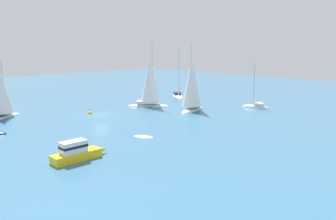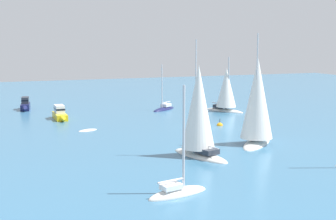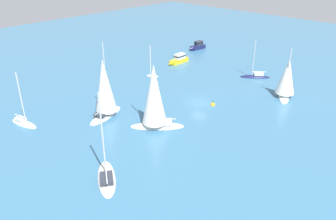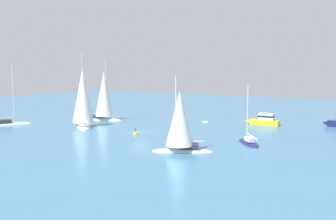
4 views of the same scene
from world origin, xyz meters
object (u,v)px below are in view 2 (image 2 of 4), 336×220
Objects in this scene: skiff at (88,130)px; sailboat_1 at (178,192)px; channel_buoy at (220,126)px; motor_cruiser at (60,114)px; cabin_cruiser at (25,105)px; yacht at (226,91)px; sailboat at (164,109)px; sailboat_2 at (199,115)px; ketch at (257,105)px.

skiff is 0.33× the size of sailboat_1.
channel_buoy reaches higher than skiff.
cabin_cruiser reaches higher than motor_cruiser.
motor_cruiser is at bearing -121.01° from yacht.
sailboat is 22.65m from cabin_cruiser.
channel_buoy is at bearing 57.33° from sailboat.
skiff is at bearing 6.42° from sailboat_2.
channel_buoy is (-24.31, 16.04, -0.19)m from sailboat_1.
sailboat_1 is 12.59m from sailboat_2.
ketch is 19.64m from sailboat_1.
sailboat_2 is at bearing -60.37° from yacht.
sailboat_1 reaches higher than channel_buoy.
cabin_cruiser is at bearing 1.91° from sailboat_2.
sailboat_2 is 17.62m from channel_buoy.
sailboat_2 is 1.97× the size of motor_cruiser.
sailboat_2 is 2.24× the size of cabin_cruiser.
yacht is at bearing -50.18° from sailboat_2.
cabin_cruiser is (-21.43, -5.85, 0.82)m from skiff.
sailboat_1 is 0.73× the size of sailboat_2.
sailboat_1 is 49.10m from cabin_cruiser.
ketch reaches higher than yacht.
yacht is 13.51m from channel_buoy.
sailboat_2 is (30.50, -7.91, 3.93)m from sailboat.
channel_buoy is (2.87, 17.09, 0.00)m from skiff.
skiff is at bearing 22.98° from cabin_cruiser.
cabin_cruiser is (-35.97, -21.34, -3.54)m from ketch.
yacht is at bearing 148.58° from channel_buoy.
cabin_cruiser is (-13.10, -29.78, -2.39)m from yacht.
yacht is 32.62m from cabin_cruiser.
motor_cruiser reaches higher than skiff.
sailboat_1 is 6.56× the size of channel_buoy.
sailboat_2 is at bearing 36.67° from sailboat.
ketch is 9.49× the size of channel_buoy.
yacht is (-25.37, 16.51, -0.87)m from sailboat_2.
skiff is at bearing -99.53° from channel_buoy.
sailboat reaches higher than motor_cruiser.
sailboat is (-13.47, 15.34, 0.15)m from skiff.
ketch is 21.68m from skiff.
sailboat_1 reaches higher than motor_cruiser.
ketch is 28.32m from sailboat.
cabin_cruiser is at bearing -161.59° from motor_cruiser.
yacht reaches higher than sailboat.
sailboat_2 is at bearing -34.30° from channel_buoy.
yacht reaches higher than sailboat_1.
yacht is (-22.87, 8.45, -1.15)m from ketch.
cabin_cruiser is at bearing 83.26° from skiff.
sailboat_2 is (-10.15, 6.37, 3.88)m from sailboat_1.
channel_buoy is (24.30, 22.94, -0.82)m from cabin_cruiser.
ketch is 1.05× the size of sailboat_2.
sailboat_1 reaches higher than cabin_cruiser.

